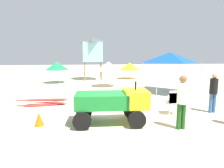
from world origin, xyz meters
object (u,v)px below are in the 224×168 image
beach_umbrella_mid (108,66)px  traffic_cone_near (136,103)px  surfboard_pile (44,102)px  stacked_plastic_chairs (174,100)px  popup_canopy (170,57)px  lifeguard_near_left (213,90)px  lifeguard_near_right (182,98)px  beach_umbrella_left (57,66)px  traffic_cone_far (39,119)px  utility_cart (113,102)px  beach_umbrella_far (130,66)px  lifeguard_tower (93,50)px

beach_umbrella_mid → traffic_cone_near: size_ratio=3.54×
surfboard_pile → stacked_plastic_chairs: bearing=-21.7°
stacked_plastic_chairs → popup_canopy: popup_canopy is taller
surfboard_pile → beach_umbrella_mid: beach_umbrella_mid is taller
surfboard_pile → lifeguard_near_left: lifeguard_near_left is taller
lifeguard_near_right → beach_umbrella_left: size_ratio=0.91×
popup_canopy → traffic_cone_far: popup_canopy is taller
lifeguard_near_left → lifeguard_near_right: bearing=-144.9°
utility_cart → beach_umbrella_far: 12.83m
popup_canopy → traffic_cone_near: (-3.10, -3.46, -1.98)m
lifeguard_near_right → traffic_cone_far: size_ratio=3.79×
stacked_plastic_chairs → lifeguard_near_right: lifeguard_near_right is taller
lifeguard_near_left → popup_canopy: bearing=89.7°
lifeguard_tower → traffic_cone_near: (1.58, -10.41, -2.64)m
surfboard_pile → lifeguard_tower: lifeguard_tower is taller
surfboard_pile → lifeguard_near_right: bearing=-35.7°
stacked_plastic_chairs → lifeguard_near_left: 1.80m
stacked_plastic_chairs → beach_umbrella_mid: (-1.84, 7.22, 0.96)m
lifeguard_tower → traffic_cone_far: (-2.23, -11.97, -2.67)m
beach_umbrella_mid → traffic_cone_near: (0.52, -6.21, -1.30)m
lifeguard_near_right → popup_canopy: (2.21, 5.94, 1.22)m
utility_cart → surfboard_pile: size_ratio=0.96×
stacked_plastic_chairs → utility_cart: bearing=-165.9°
stacked_plastic_chairs → traffic_cone_far: stacked_plastic_chairs is taller
traffic_cone_near → utility_cart: bearing=-127.2°
surfboard_pile → lifeguard_near_right: 6.33m
lifeguard_near_right → beach_umbrella_mid: (-1.41, 8.69, 0.53)m
stacked_plastic_chairs → traffic_cone_far: 5.16m
lifeguard_near_right → traffic_cone_far: bearing=168.9°
traffic_cone_far → surfboard_pile: bearing=98.3°
lifeguard_near_left → popup_canopy: popup_canopy is taller
lifeguard_near_left → lifeguard_tower: (-4.66, 11.34, 1.94)m
surfboard_pile → traffic_cone_far: 2.77m
utility_cart → popup_canopy: 6.88m
traffic_cone_far → stacked_plastic_chairs: bearing=6.1°
beach_umbrella_far → traffic_cone_near: bearing=-101.2°
stacked_plastic_chairs → surfboard_pile: 5.96m
stacked_plastic_chairs → beach_umbrella_far: 11.77m
stacked_plastic_chairs → lifeguard_near_right: 1.58m
utility_cart → lifeguard_near_left: 4.40m
beach_umbrella_far → beach_umbrella_mid: bearing=-120.5°
lifeguard_near_right → utility_cart: bearing=159.0°
beach_umbrella_left → popup_canopy: bearing=-33.9°
lifeguard_tower → traffic_cone_far: lifeguard_tower is taller
beach_umbrella_mid → lifeguard_tower: bearing=104.1°
traffic_cone_near → beach_umbrella_far: bearing=78.8°
lifeguard_near_right → beach_umbrella_far: lifeguard_near_right is taller
utility_cart → surfboard_pile: bearing=136.1°
surfboard_pile → popup_canopy: popup_canopy is taller
traffic_cone_near → traffic_cone_far: (-3.81, -1.56, -0.03)m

